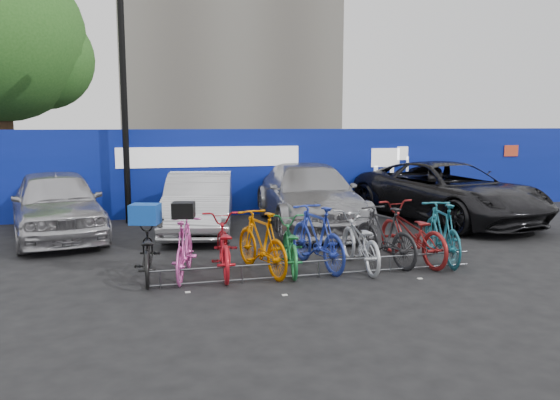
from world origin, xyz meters
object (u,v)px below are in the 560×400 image
object	(u,v)px
car_3	(447,192)
bike_7	(385,235)
car_0	(57,204)
bike_2	(223,246)
tree	(7,42)
bike_3	(261,242)
bike_9	(442,232)
lamppost	(124,95)
bike_6	(359,241)
car_1	(200,203)
bike_1	(184,248)
bike_rack	(319,268)
bike_8	(411,233)
bike_4	(290,245)
bike_0	(146,251)
car_2	(309,196)
bike_5	(317,237)

from	to	relation	value
car_3	bike_7	xyz separation A→B (m)	(-3.48, -3.68, -0.24)
car_0	bike_2	bearing A→B (deg)	-63.41
tree	bike_3	xyz separation A→B (m)	(5.89, -10.19, -4.52)
bike_9	car_0	bearing A→B (deg)	-18.58
tree	lamppost	xyz separation A→B (m)	(3.57, -4.66, -1.80)
bike_6	bike_7	world-z (taller)	bike_7
car_1	bike_1	bearing A→B (deg)	-89.84
bike_rack	car_0	bearing A→B (deg)	136.20
bike_8	bike_9	world-z (taller)	bike_9
bike_2	bike_3	distance (m)	0.65
lamppost	bike_3	world-z (taller)	lamppost
bike_2	bike_4	bearing A→B (deg)	-179.11
lamppost	car_1	xyz separation A→B (m)	(1.67, -1.65, -2.57)
bike_0	bike_9	bearing A→B (deg)	178.78
car_2	bike_3	size ratio (longest dim) A/B	2.88
car_1	bike_3	xyz separation A→B (m)	(0.65, -3.88, -0.14)
tree	bike_3	world-z (taller)	tree
bike_2	bike_8	world-z (taller)	bike_8
car_0	bike_9	world-z (taller)	car_0
tree	bike_2	size ratio (longest dim) A/B	4.10
bike_9	car_3	bearing A→B (deg)	-111.19
tree	bike_rack	size ratio (longest dim) A/B	1.39
bike_rack	bike_8	distance (m)	2.11
lamppost	bike_3	xyz separation A→B (m)	(2.32, -5.53, -2.72)
car_0	bike_4	size ratio (longest dim) A/B	2.57
bike_4	bike_7	distance (m)	1.81
lamppost	bike_5	size ratio (longest dim) A/B	3.19
bike_rack	car_2	xyz separation A→B (m)	(1.20, 4.48, 0.61)
bike_rack	car_0	world-z (taller)	car_0
car_3	bike_2	xyz separation A→B (m)	(-6.44, -3.65, -0.28)
lamppost	bike_2	xyz separation A→B (m)	(1.68, -5.43, -2.77)
bike_3	bike_6	bearing A→B (deg)	163.06
bike_7	bike_3	bearing A→B (deg)	-10.72
bike_2	bike_8	size ratio (longest dim) A/B	0.92
bike_rack	bike_4	world-z (taller)	bike_4
bike_3	lamppost	bearing A→B (deg)	-81.44
car_3	bike_9	bearing A→B (deg)	-134.01
lamppost	bike_4	world-z (taller)	lamppost
bike_0	bike_8	world-z (taller)	bike_8
tree	bike_4	size ratio (longest dim) A/B	4.42
tree	bike_0	distance (m)	11.75
bike_5	bike_8	xyz separation A→B (m)	(1.84, 0.03, -0.03)
car_0	bike_1	distance (m)	4.73
bike_2	bike_0	bearing A→B (deg)	3.14
bike_5	bike_7	xyz separation A→B (m)	(1.29, -0.00, -0.04)
car_1	bike_8	world-z (taller)	car_1
bike_2	bike_9	size ratio (longest dim) A/B	1.01
car_2	bike_8	world-z (taller)	car_2
bike_0	bike_3	xyz separation A→B (m)	(1.91, -0.14, 0.09)
lamppost	car_2	bearing A→B (deg)	-19.07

